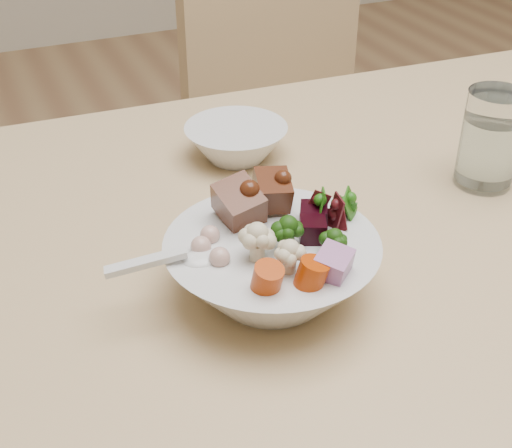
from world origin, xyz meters
name	(u,v)px	position (x,y,z in m)	size (l,w,h in m)	color
dining_table	(481,290)	(-0.12, -0.09, 0.69)	(1.68, 0.99, 0.77)	tan
chair_far	(306,160)	(0.01, 0.58, 0.51)	(0.49, 0.49, 0.91)	tan
food_bowl	(273,263)	(-0.38, -0.08, 0.80)	(0.20, 0.20, 0.11)	silver
soup_spoon	(187,260)	(-0.46, -0.08, 0.83)	(0.11, 0.04, 0.02)	silver
water_glass	(489,143)	(-0.06, 0.01, 0.82)	(0.07, 0.07, 0.12)	white
side_bowl	(236,142)	(-0.30, 0.18, 0.79)	(0.13, 0.13, 0.04)	silver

